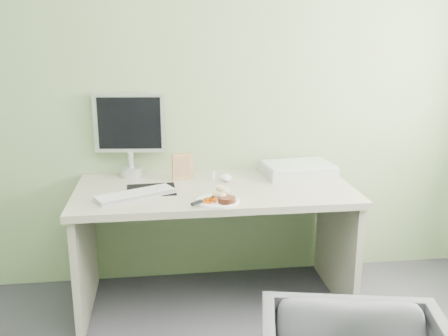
{
  "coord_description": "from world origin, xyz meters",
  "views": [
    {
      "loc": [
        -0.3,
        -1.11,
        1.6
      ],
      "look_at": [
        0.04,
        1.5,
        0.88
      ],
      "focal_mm": 40.0,
      "sensor_mm": 36.0,
      "label": 1
    }
  ],
  "objects": [
    {
      "name": "monitor",
      "position": [
        -0.49,
        1.94,
        1.02
      ],
      "size": [
        0.43,
        0.13,
        0.52
      ],
      "rotation": [
        0.0,
        0.0,
        -0.11
      ],
      "color": "silver",
      "rests_on": "desk"
    },
    {
      "name": "steak_knife",
      "position": [
        -0.11,
        1.32,
        0.75
      ],
      "size": [
        0.15,
        0.15,
        0.01
      ],
      "rotation": [
        0.0,
        0.0,
        0.79
      ],
      "color": "silver",
      "rests_on": "plate"
    },
    {
      "name": "scanner",
      "position": [
        0.55,
        1.82,
        0.76
      ],
      "size": [
        0.46,
        0.33,
        0.07
      ],
      "primitive_type": "cube",
      "rotation": [
        0.0,
        0.0,
        0.11
      ],
      "color": "#A3A6AA",
      "rests_on": "desk"
    },
    {
      "name": "mousepad",
      "position": [
        -0.36,
        1.62,
        0.73
      ],
      "size": [
        0.29,
        0.25,
        0.0
      ],
      "primitive_type": "cube",
      "rotation": [
        0.0,
        0.0,
        0.04
      ],
      "color": "black",
      "rests_on": "desk"
    },
    {
      "name": "carrot_heap",
      "position": [
        -0.06,
        1.34,
        0.76
      ],
      "size": [
        0.07,
        0.06,
        0.04
      ],
      "primitive_type": "cube",
      "rotation": [
        0.0,
        0.0,
        0.35
      ],
      "color": "#D85104",
      "rests_on": "plate"
    },
    {
      "name": "desk",
      "position": [
        0.0,
        1.62,
        0.55
      ],
      "size": [
        1.6,
        0.75,
        0.73
      ],
      "color": "#B8AE9A",
      "rests_on": "floor"
    },
    {
      "name": "photo_frame",
      "position": [
        -0.17,
        1.82,
        0.81
      ],
      "size": [
        0.13,
        0.05,
        0.16
      ],
      "primitive_type": "cube",
      "rotation": [
        0.0,
        0.0,
        0.29
      ],
      "color": "#9D7E49",
      "rests_on": "desk"
    },
    {
      "name": "wall_back",
      "position": [
        0.0,
        2.0,
        1.35
      ],
      "size": [
        3.5,
        0.0,
        3.5
      ],
      "primitive_type": "plane",
      "rotation": [
        1.57,
        0.0,
        0.0
      ],
      "color": "gray",
      "rests_on": "floor"
    },
    {
      "name": "eyedrop_bottle",
      "position": [
        0.01,
        1.78,
        0.76
      ],
      "size": [
        0.02,
        0.02,
        0.07
      ],
      "color": "white",
      "rests_on": "desk"
    },
    {
      "name": "potato_pile",
      "position": [
        0.02,
        1.4,
        0.77
      ],
      "size": [
        0.12,
        0.09,
        0.06
      ],
      "primitive_type": "ellipsoid",
      "rotation": [
        0.0,
        0.0,
        0.14
      ],
      "color": "tan",
      "rests_on": "plate"
    },
    {
      "name": "keyboard",
      "position": [
        -0.45,
        1.51,
        0.75
      ],
      "size": [
        0.44,
        0.31,
        0.02
      ],
      "primitive_type": "cube",
      "rotation": [
        0.0,
        0.0,
        0.46
      ],
      "color": "white",
      "rests_on": "desk"
    },
    {
      "name": "computer_mouse",
      "position": [
        0.08,
        1.75,
        0.75
      ],
      "size": [
        0.07,
        0.12,
        0.04
      ],
      "primitive_type": "ellipsoid",
      "rotation": [
        0.0,
        0.0,
        0.01
      ],
      "color": "white",
      "rests_on": "desk"
    },
    {
      "name": "plate",
      "position": [
        -0.01,
        1.36,
        0.74
      ],
      "size": [
        0.23,
        0.23,
        0.01
      ],
      "primitive_type": "cylinder",
      "color": "white",
      "rests_on": "desk"
    },
    {
      "name": "steak",
      "position": [
        0.03,
        1.32,
        0.76
      ],
      "size": [
        0.11,
        0.11,
        0.03
      ],
      "primitive_type": "cylinder",
      "rotation": [
        0.0,
        0.0,
        0.29
      ],
      "color": "black",
      "rests_on": "plate"
    }
  ]
}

